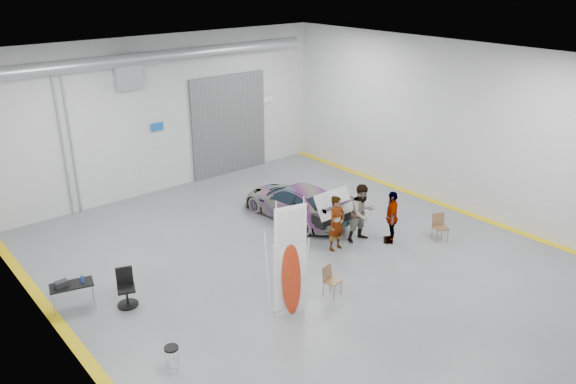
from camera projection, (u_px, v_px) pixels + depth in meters
ground at (303, 260)px, 17.07m from camera, size 16.00×16.00×0.00m
room_shell at (263, 114)px, 17.26m from camera, size 14.02×16.18×6.01m
sedan_car at (296, 202)px, 19.72m from camera, size 2.03×4.37×1.24m
person_a at (337, 223)px, 17.42m from camera, size 0.68×0.48×1.80m
person_b at (362, 213)px, 17.98m from camera, size 1.03×0.84×1.93m
person_c at (392, 217)px, 17.91m from camera, size 1.04×0.99×1.76m
surfboard_display at (293, 268)px, 14.10m from camera, size 0.88×0.40×3.16m
folding_chair_near at (332, 286)px, 15.19m from camera, size 0.48×0.50×0.85m
folding_chair_far at (440, 233)px, 18.21m from camera, size 0.56×0.60×0.89m
shop_stool at (172, 360)px, 12.27m from camera, size 0.34×0.34×0.66m
work_table at (69, 285)px, 14.47m from camera, size 1.18×0.80×0.88m
office_chair at (125, 290)px, 14.68m from camera, size 0.58×0.61×1.03m
trunk_lid at (334, 201)px, 18.14m from camera, size 1.44×0.88×0.04m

